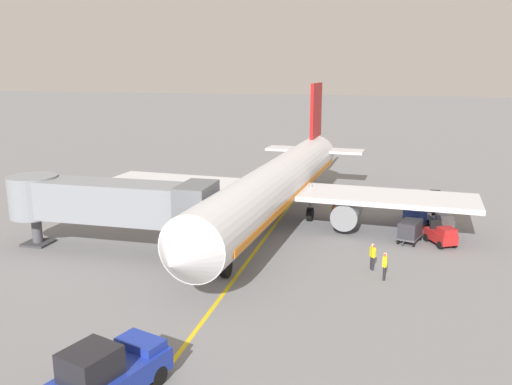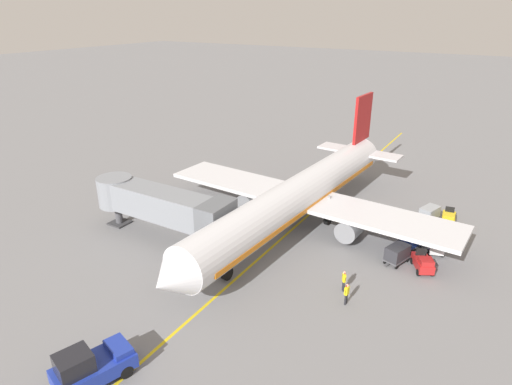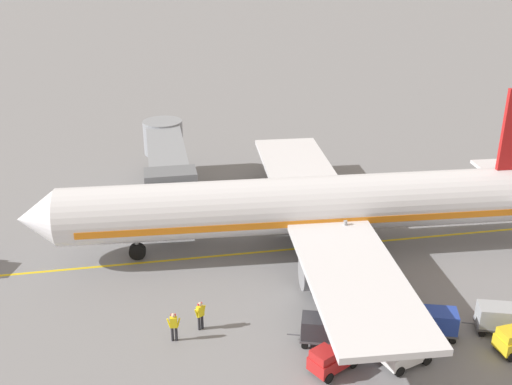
{
  "view_description": "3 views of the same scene",
  "coord_description": "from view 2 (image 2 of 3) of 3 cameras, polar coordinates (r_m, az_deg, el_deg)",
  "views": [
    {
      "loc": [
        -8.39,
        40.63,
        12.2
      ],
      "look_at": [
        0.49,
        5.33,
        3.59
      ],
      "focal_mm": 37.29,
      "sensor_mm": 36.0,
      "label": 1
    },
    {
      "loc": [
        -16.52,
        36.18,
        19.68
      ],
      "look_at": [
        2.8,
        4.16,
        4.04
      ],
      "focal_mm": 30.77,
      "sensor_mm": 36.0,
      "label": 2
    },
    {
      "loc": [
        -35.39,
        11.07,
        19.97
      ],
      "look_at": [
        0.76,
        4.34,
        4.05
      ],
      "focal_mm": 42.95,
      "sensor_mm": 36.0,
      "label": 3
    }
  ],
  "objects": [
    {
      "name": "ground_crew_marshaller",
      "position": [
        34.15,
        11.35,
        -11.07
      ],
      "size": [
        0.44,
        0.67,
        1.69
      ],
      "color": "#232328",
      "rests_on": "ground"
    },
    {
      "name": "jet_bridge",
      "position": [
        40.52,
        -12.36,
        -1.47
      ],
      "size": [
        14.66,
        3.5,
        4.98
      ],
      "color": "gray",
      "rests_on": "ground"
    },
    {
      "name": "baggage_tug_spare",
      "position": [
        41.62,
        22.26,
        -6.27
      ],
      "size": [
        1.93,
        2.75,
        1.62
      ],
      "color": "silver",
      "rests_on": "ground"
    },
    {
      "name": "baggage_cart_third_in_train",
      "position": [
        43.98,
        20.53,
        -4.07
      ],
      "size": [
        1.91,
        2.97,
        1.58
      ],
      "color": "#4C4C51",
      "rests_on": "ground"
    },
    {
      "name": "baggage_tug_lead",
      "position": [
        38.45,
        20.9,
        -8.53
      ],
      "size": [
        2.24,
        2.77,
        1.62
      ],
      "color": "#B21E1E",
      "rests_on": "ground"
    },
    {
      "name": "ground_crew_loader",
      "position": [
        32.81,
        11.7,
        -12.66
      ],
      "size": [
        0.28,
        0.73,
        1.69
      ],
      "color": "#232328",
      "rests_on": "ground"
    },
    {
      "name": "pushback_tractor",
      "position": [
        28.17,
        -20.68,
        -20.39
      ],
      "size": [
        3.44,
        4.86,
        2.4
      ],
      "color": "#1E339E",
      "rests_on": "ground"
    },
    {
      "name": "baggage_cart_tail_end",
      "position": [
        47.03,
        21.63,
        -2.49
      ],
      "size": [
        1.91,
        2.97,
        1.58
      ],
      "color": "#4C4C51",
      "rests_on": "ground"
    },
    {
      "name": "baggage_cart_second_in_train",
      "position": [
        41.23,
        19.54,
        -5.76
      ],
      "size": [
        1.91,
        2.97,
        1.58
      ],
      "color": "#4C4C51",
      "rests_on": "ground"
    },
    {
      "name": "baggage_tug_trailing",
      "position": [
        47.12,
        23.73,
        -3.1
      ],
      "size": [
        1.52,
        2.61,
        1.62
      ],
      "color": "gold",
      "rests_on": "ground"
    },
    {
      "name": "parked_airliner",
      "position": [
        42.33,
        5.72,
        -0.36
      ],
      "size": [
        30.26,
        37.34,
        10.63
      ],
      "color": "silver",
      "rests_on": "ground"
    },
    {
      "name": "ground_crew_wing_walker",
      "position": [
        42.76,
        11.51,
        -3.78
      ],
      "size": [
        0.35,
        0.71,
        1.69
      ],
      "color": "#232328",
      "rests_on": "ground"
    },
    {
      "name": "baggage_cart_front",
      "position": [
        38.69,
        17.89,
        -7.49
      ],
      "size": [
        1.91,
        2.97,
        1.58
      ],
      "color": "#4C4C51",
      "rests_on": "ground"
    },
    {
      "name": "ground_plane",
      "position": [
        44.38,
        5.89,
        -3.76
      ],
      "size": [
        400.0,
        400.0,
        0.0
      ],
      "primitive_type": "plane",
      "color": "slate"
    },
    {
      "name": "gate_lead_in_line",
      "position": [
        44.38,
        5.89,
        -3.76
      ],
      "size": [
        0.24,
        80.0,
        0.01
      ],
      "primitive_type": "cube",
      "color": "gold",
      "rests_on": "ground"
    }
  ]
}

